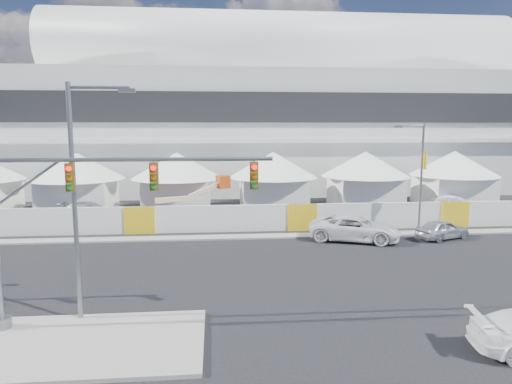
{
  "coord_description": "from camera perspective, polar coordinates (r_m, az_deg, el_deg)",
  "views": [
    {
      "loc": [
        -0.54,
        -18.78,
        7.73
      ],
      "look_at": [
        2.1,
        10.0,
        3.6
      ],
      "focal_mm": 32.0,
      "sensor_mm": 36.0,
      "label": 1
    }
  ],
  "objects": [
    {
      "name": "ground",
      "position": [
        20.31,
        -3.44,
        -14.26
      ],
      "size": [
        160.0,
        160.0,
        0.0
      ],
      "primitive_type": "plane",
      "color": "black",
      "rests_on": "ground"
    },
    {
      "name": "median_island",
      "position": [
        18.37,
        -23.09,
        -17.19
      ],
      "size": [
        10.0,
        5.0,
        0.15
      ],
      "primitive_type": "cube",
      "color": "gray",
      "rests_on": "ground"
    },
    {
      "name": "far_curb",
      "position": [
        38.2,
        27.51,
        -4.39
      ],
      "size": [
        80.0,
        1.2,
        0.12
      ],
      "primitive_type": "cube",
      "color": "gray",
      "rests_on": "ground"
    },
    {
      "name": "stadium",
      "position": [
        61.01,
        3.53,
        9.73
      ],
      "size": [
        80.0,
        24.8,
        21.98
      ],
      "color": "silver",
      "rests_on": "ground"
    },
    {
      "name": "tent_row",
      "position": [
        43.03,
        -3.83,
        2.0
      ],
      "size": [
        53.4,
        8.4,
        5.4
      ],
      "color": "white",
      "rests_on": "ground"
    },
    {
      "name": "hoarding_fence",
      "position": [
        34.57,
        5.77,
        -3.14
      ],
      "size": [
        70.0,
        0.25,
        2.0
      ],
      "primitive_type": "cube",
      "color": "white",
      "rests_on": "ground"
    },
    {
      "name": "sedan_silver",
      "position": [
        34.36,
        22.25,
        -4.32
      ],
      "size": [
        2.98,
        4.33,
        1.37
      ],
      "primitive_type": "imported",
      "rotation": [
        0.0,
        0.0,
        1.95
      ],
      "color": "silver",
      "rests_on": "ground"
    },
    {
      "name": "pickup_curb",
      "position": [
        32.05,
        12.23,
        -4.45
      ],
      "size": [
        4.75,
        6.74,
        1.71
      ],
      "primitive_type": "imported",
      "rotation": [
        0.0,
        0.0,
        1.23
      ],
      "color": "silver",
      "rests_on": "ground"
    },
    {
      "name": "lot_car_a",
      "position": [
        44.98,
        23.63,
        -1.46
      ],
      "size": [
        3.43,
        4.91,
        1.53
      ],
      "primitive_type": "imported",
      "rotation": [
        0.0,
        0.0,
        1.14
      ],
      "color": "silver",
      "rests_on": "ground"
    },
    {
      "name": "lot_car_c",
      "position": [
        40.75,
        -20.12,
        -2.26
      ],
      "size": [
        3.76,
        5.46,
        1.47
      ],
      "primitive_type": "imported",
      "rotation": [
        0.0,
        0.0,
        1.2
      ],
      "color": "#ACACB0",
      "rests_on": "ground"
    },
    {
      "name": "traffic_mast",
      "position": [
        18.56,
        -23.55,
        -3.33
      ],
      "size": [
        10.72,
        0.71,
        7.3
      ],
      "color": "slate",
      "rests_on": "median_island"
    },
    {
      "name": "streetlight_median",
      "position": [
        18.84,
        -21.15,
        0.67
      ],
      "size": [
        2.56,
        0.26,
        9.26
      ],
      "color": "slate",
      "rests_on": "median_island"
    },
    {
      "name": "streetlight_curb",
      "position": [
        34.65,
        19.72,
        2.56
      ],
      "size": [
        2.37,
        0.53,
        8.01
      ],
      "color": "slate",
      "rests_on": "ground"
    },
    {
      "name": "boom_lift",
      "position": [
        36.34,
        -10.18,
        -2.66
      ],
      "size": [
        7.67,
        3.02,
        3.75
      ],
      "rotation": [
        0.0,
        0.0,
        0.41
      ],
      "color": "#BE4311",
      "rests_on": "ground"
    }
  ]
}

